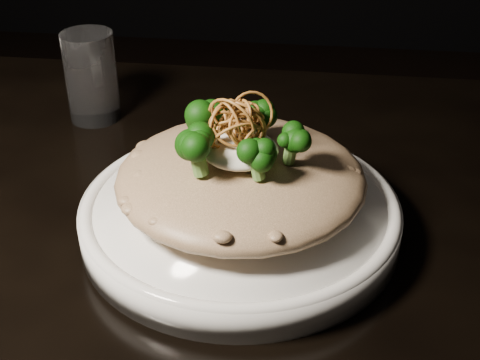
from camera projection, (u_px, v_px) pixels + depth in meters
The scene contains 7 objects.
table at pixel (145, 298), 0.67m from camera, with size 1.10×0.80×0.75m.
plate at pixel (240, 216), 0.62m from camera, with size 0.29×0.29×0.03m, color white.
risotto at pixel (241, 178), 0.60m from camera, with size 0.23×0.23×0.05m, color brown.
broccoli at pixel (242, 132), 0.57m from camera, with size 0.13×0.13×0.05m, color black, non-canonical shape.
cheese at pixel (240, 150), 0.57m from camera, with size 0.07×0.07×0.02m, color white.
shallots at pixel (238, 116), 0.57m from camera, with size 0.06×0.06×0.04m, color brown, non-canonical shape.
drinking_glass at pixel (91, 77), 0.80m from camera, with size 0.06×0.06×0.11m, color white.
Camera 1 is at (0.16, -0.49, 1.12)m, focal length 50.00 mm.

